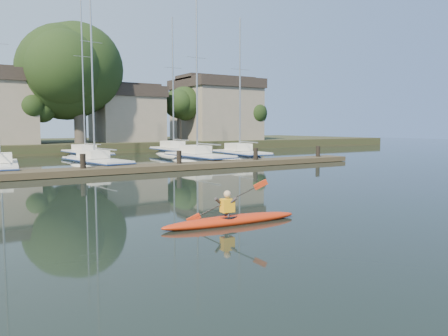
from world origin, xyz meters
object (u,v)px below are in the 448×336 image
sailboat_3 (199,165)px  dock (134,169)px  sailboat_6 (86,160)px  sailboat_4 (241,162)px  sailboat_1 (1,176)px  sailboat_7 (175,157)px  kayak (231,218)px  sailboat_2 (96,170)px

sailboat_3 → dock: bearing=-151.7°
sailboat_3 → sailboat_6: bearing=119.4°
dock → sailboat_4: sailboat_4 is taller
sailboat_1 → sailboat_4: bearing=9.9°
sailboat_7 → sailboat_1: bearing=-149.3°
sailboat_3 → sailboat_4: bearing=8.8°
kayak → dock: bearing=84.1°
kayak → sailboat_7: size_ratio=0.30×
sailboat_4 → kayak: bearing=-120.6°
sailboat_7 → sailboat_6: bearing=175.2°
dock → sailboat_2: sailboat_2 is taller
sailboat_4 → sailboat_6: 13.49m
dock → sailboat_7: bearing=55.5°
dock → sailboat_3: size_ratio=2.49×
sailboat_2 → sailboat_3: bearing=-9.3°
sailboat_1 → dock: bearing=-23.3°
sailboat_6 → sailboat_7: (8.08, -0.82, -0.04)m
kayak → sailboat_6: size_ratio=0.28×
sailboat_7 → sailboat_3: bearing=-102.3°
dock → sailboat_1: size_ratio=2.61×
kayak → dock: 15.07m
sailboat_1 → sailboat_7: size_ratio=0.91×
dock → sailboat_2: (-1.10, 4.20, -0.38)m
sailboat_1 → sailboat_3: bearing=7.2°
sailboat_2 → sailboat_6: 9.45m
sailboat_1 → sailboat_2: (5.77, 0.41, -0.00)m
sailboat_7 → kayak: bearing=-111.3°
sailboat_2 → sailboat_6: bearing=70.6°
sailboat_4 → sailboat_2: bearing=-171.6°
dock → sailboat_1: bearing=151.1°
sailboat_7 → dock: bearing=-123.4°
sailboat_2 → sailboat_7: bearing=31.9°
sailboat_2 → sailboat_6: (1.72, 9.30, 0.00)m
sailboat_4 → sailboat_7: bearing=112.5°
sailboat_1 → sailboat_7: bearing=35.3°
sailboat_3 → sailboat_4: size_ratio=1.05×
sailboat_3 → sailboat_6: (-6.06, 9.35, 0.03)m
kayak → sailboat_4: bearing=59.4°
dock → sailboat_3: sailboat_3 is taller
sailboat_2 → sailboat_3: (7.78, -0.05, -0.03)m
dock → sailboat_2: size_ratio=2.39×
sailboat_3 → sailboat_7: (2.02, 8.52, -0.01)m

